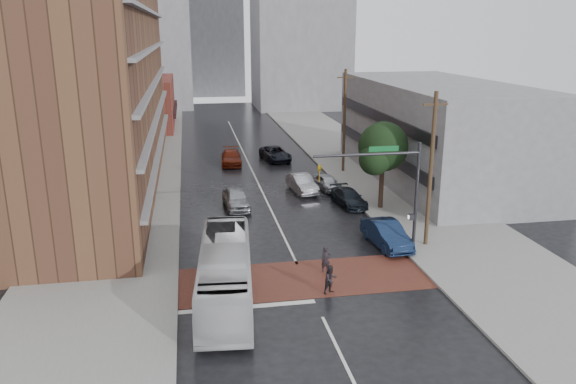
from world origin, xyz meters
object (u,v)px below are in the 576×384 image
pedestrian_b (331,279)px  car_travel_c (231,157)px  suv_travel (275,154)px  car_parked_mid (349,198)px  car_travel_b (302,183)px  car_parked_far (327,182)px  transit_bus (225,272)px  car_travel_a (236,199)px  car_parked_near (386,234)px  pedestrian_a (326,260)px

pedestrian_b → car_travel_c: pedestrian_b is taller
suv_travel → car_parked_mid: 17.24m
car_travel_b → car_parked_far: 2.36m
transit_bus → suv_travel: (7.52, 31.47, -0.80)m
car_travel_a → car_travel_c: car_travel_a is taller
car_travel_a → car_travel_c: 15.07m
car_parked_near → car_travel_a: bearing=127.3°
car_parked_near → car_parked_mid: car_parked_near is taller
car_parked_mid → car_parked_far: (-0.59, 4.79, 0.01)m
pedestrian_a → car_travel_a: (-4.06, 13.01, 0.02)m
pedestrian_a → transit_bus: bearing=-165.7°
pedestrian_b → car_parked_near: size_ratio=0.32×
transit_bus → pedestrian_b: size_ratio=6.92×
suv_travel → car_travel_c: bearing=-177.2°
car_travel_c → car_parked_far: size_ratio=1.31×
pedestrian_b → car_parked_near: 7.95m
pedestrian_a → car_travel_a: size_ratio=0.33×
pedestrian_a → car_travel_a: car_travel_a is taller
pedestrian_a → car_travel_b: 16.68m
car_travel_a → car_parked_mid: (8.93, -0.88, -0.14)m
car_travel_b → car_parked_far: size_ratio=1.19×
transit_bus → car_travel_a: bearing=88.1°
car_travel_c → car_parked_far: 13.44m
pedestrian_b → car_travel_c: bearing=71.0°
car_travel_a → car_parked_far: 9.22m
car_parked_far → pedestrian_b: bearing=-113.6°
car_parked_near → pedestrian_a: bearing=-151.2°
transit_bus → car_parked_near: transit_bus is taller
transit_bus → car_travel_b: transit_bus is taller
car_parked_far → car_travel_b: bearing=178.4°
car_travel_a → transit_bus: bearing=-100.3°
suv_travel → car_parked_near: size_ratio=1.06×
suv_travel → car_parked_near: 25.98m
pedestrian_b → car_parked_mid: pedestrian_b is taller
pedestrian_b → car_parked_far: 20.16m
pedestrian_a → car_travel_a: bearing=99.4°
car_travel_b → car_parked_near: car_parked_near is taller
car_parked_mid → transit_bus: bearing=-134.4°
pedestrian_b → car_parked_mid: size_ratio=0.35×
suv_travel → car_travel_a: bearing=-118.2°
pedestrian_a → suv_travel: bearing=79.0°
car_parked_near → suv_travel: bearing=92.1°
pedestrian_a → car_travel_b: pedestrian_a is taller
transit_bus → car_travel_b: size_ratio=2.37×
car_travel_b → car_travel_c: car_travel_b is taller
car_travel_a → suv_travel: (5.64, 16.04, -0.05)m
pedestrian_a → car_travel_a: 13.63m
car_travel_a → car_parked_mid: car_travel_a is taller
transit_bus → car_travel_b: bearing=72.4°
transit_bus → pedestrian_a: 6.46m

